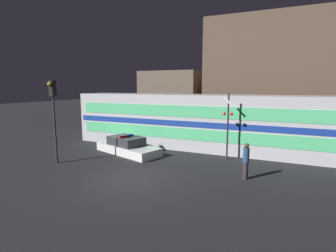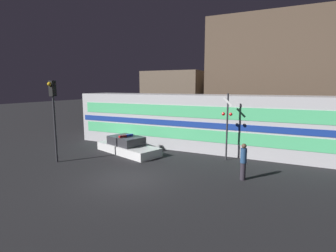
# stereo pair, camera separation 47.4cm
# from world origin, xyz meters

# --- Properties ---
(ground_plane) EXTENTS (120.00, 120.00, 0.00)m
(ground_plane) POSITION_xyz_m (0.00, 0.00, 0.00)
(ground_plane) COLOR black
(train) EXTENTS (20.40, 3.14, 3.93)m
(train) POSITION_xyz_m (1.40, 7.84, 1.97)
(train) COLOR silver
(train) RESTS_ON ground_plane
(police_car) EXTENTS (5.19, 3.26, 1.25)m
(police_car) POSITION_xyz_m (-3.02, 4.31, 0.45)
(police_car) COLOR silver
(police_car) RESTS_ON ground_plane
(pedestrian) EXTENTS (0.31, 0.31, 1.81)m
(pedestrian) POSITION_xyz_m (5.08, 2.39, 0.93)
(pedestrian) COLOR #2D2833
(pedestrian) RESTS_ON ground_plane
(crossing_signal_near) EXTENTS (0.65, 0.27, 4.12)m
(crossing_signal_near) POSITION_xyz_m (3.52, 5.43, 2.34)
(crossing_signal_near) COLOR #2D2D33
(crossing_signal_near) RESTS_ON ground_plane
(traffic_light_corner) EXTENTS (0.30, 0.46, 4.86)m
(traffic_light_corner) POSITION_xyz_m (-5.57, 0.57, 3.46)
(traffic_light_corner) COLOR #2D2D33
(traffic_light_corner) RESTS_ON ground_plane
(building_left) EXTENTS (6.46, 4.40, 6.15)m
(building_left) POSITION_xyz_m (-5.04, 16.60, 3.08)
(building_left) COLOR brown
(building_left) RESTS_ON ground_plane
(building_center) EXTENTS (11.65, 5.08, 10.86)m
(building_center) POSITION_xyz_m (5.04, 16.47, 5.43)
(building_center) COLOR brown
(building_center) RESTS_ON ground_plane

